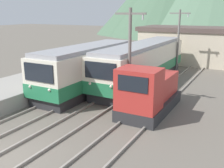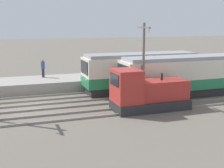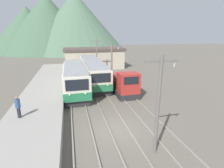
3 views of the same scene
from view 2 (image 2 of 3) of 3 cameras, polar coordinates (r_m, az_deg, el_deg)
ground_plane at (r=23.79m, az=-14.93°, el=-4.27°), size 200.00×200.00×0.00m
platform_left at (r=29.76m, az=-15.95°, el=-0.27°), size 4.50×54.00×0.99m
track_left at (r=26.28m, az=-15.40°, el=-2.68°), size 1.54×60.00×0.14m
track_center at (r=23.58m, az=-14.90°, el=-4.23°), size 1.54×60.00×0.14m
track_right at (r=20.70m, az=-14.23°, el=-6.35°), size 1.54×60.00×0.14m
commuter_train_left at (r=28.45m, az=5.31°, el=1.91°), size 2.84×10.68×3.48m
commuter_train_center at (r=28.21m, az=15.80°, el=1.39°), size 2.84×14.58×3.40m
shunting_locomotive at (r=22.45m, az=6.33°, el=-1.69°), size 2.40×5.53×3.00m
catenary_mast_mid at (r=23.58m, az=5.78°, el=4.34°), size 2.00×0.20×6.17m
person_on_platform at (r=30.63m, az=-12.52°, el=2.95°), size 0.38×0.38×1.74m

